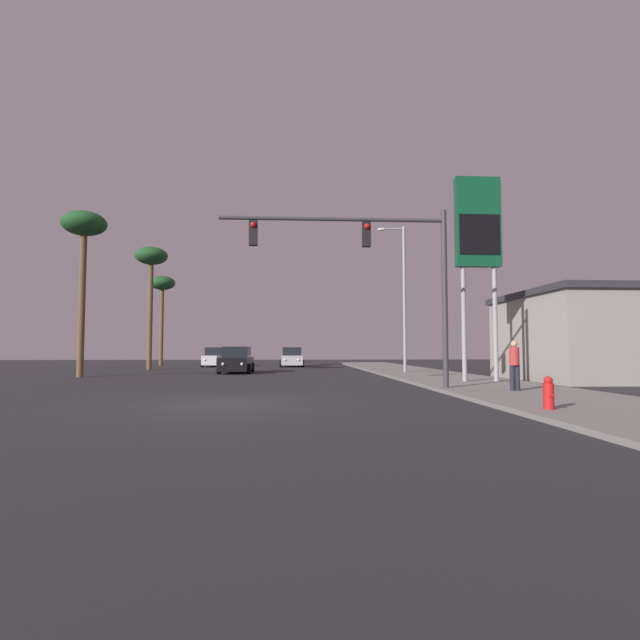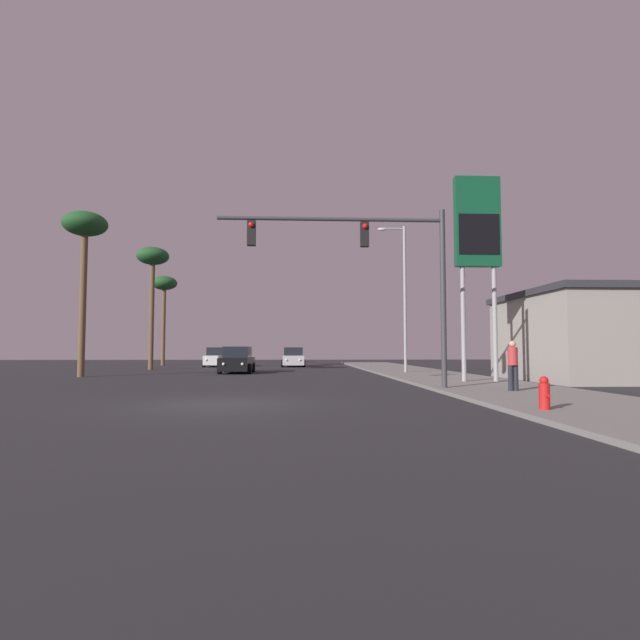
{
  "view_description": "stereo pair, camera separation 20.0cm",
  "coord_description": "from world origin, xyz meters",
  "px_view_note": "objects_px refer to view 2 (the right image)",
  "views": [
    {
      "loc": [
        1.87,
        -13.81,
        1.49
      ],
      "look_at": [
        3.36,
        12.84,
        3.08
      ],
      "focal_mm": 28.0,
      "sensor_mm": 36.0,
      "label": 1
    },
    {
      "loc": [
        2.07,
        -13.83,
        1.49
      ],
      "look_at": [
        3.36,
        12.84,
        3.08
      ],
      "focal_mm": 28.0,
      "sensor_mm": 36.0,
      "label": 2
    }
  ],
  "objects_px": {
    "palm_tree_near": "(85,233)",
    "fire_hydrant": "(544,393)",
    "car_silver": "(293,358)",
    "palm_tree_far": "(164,288)",
    "car_black": "(237,361)",
    "traffic_light_mast": "(377,259)",
    "gas_station_sign": "(477,233)",
    "pedestrian_on_sidewalk": "(513,363)",
    "street_lamp": "(403,291)",
    "car_white": "(217,358)",
    "palm_tree_mid": "(153,263)"
  },
  "relations": [
    {
      "from": "pedestrian_on_sidewalk",
      "to": "palm_tree_far",
      "type": "xyz_separation_m",
      "value": [
        -19.79,
        31.46,
        6.32
      ]
    },
    {
      "from": "traffic_light_mast",
      "to": "palm_tree_near",
      "type": "bearing_deg",
      "value": 145.54
    },
    {
      "from": "traffic_light_mast",
      "to": "palm_tree_near",
      "type": "relative_size",
      "value": 0.91
    },
    {
      "from": "pedestrian_on_sidewalk",
      "to": "palm_tree_far",
      "type": "relative_size",
      "value": 0.2
    },
    {
      "from": "car_white",
      "to": "traffic_light_mast",
      "type": "relative_size",
      "value": 0.52
    },
    {
      "from": "car_white",
      "to": "pedestrian_on_sidewalk",
      "type": "distance_m",
      "value": 31.3
    },
    {
      "from": "palm_tree_near",
      "to": "fire_hydrant",
      "type": "bearing_deg",
      "value": -43.65
    },
    {
      "from": "pedestrian_on_sidewalk",
      "to": "palm_tree_mid",
      "type": "relative_size",
      "value": 0.18
    },
    {
      "from": "gas_station_sign",
      "to": "palm_tree_mid",
      "type": "bearing_deg",
      "value": 138.68
    },
    {
      "from": "street_lamp",
      "to": "fire_hydrant",
      "type": "height_order",
      "value": "street_lamp"
    },
    {
      "from": "car_silver",
      "to": "palm_tree_near",
      "type": "relative_size",
      "value": 0.47
    },
    {
      "from": "street_lamp",
      "to": "gas_station_sign",
      "type": "height_order",
      "value": "same"
    },
    {
      "from": "car_silver",
      "to": "gas_station_sign",
      "type": "distance_m",
      "value": 24.54
    },
    {
      "from": "car_white",
      "to": "gas_station_sign",
      "type": "xyz_separation_m",
      "value": [
        14.89,
        -22.98,
        5.86
      ]
    },
    {
      "from": "palm_tree_far",
      "to": "car_white",
      "type": "bearing_deg",
      "value": -32.18
    },
    {
      "from": "car_white",
      "to": "pedestrian_on_sidewalk",
      "type": "xyz_separation_m",
      "value": [
        14.16,
        -27.92,
        0.27
      ]
    },
    {
      "from": "gas_station_sign",
      "to": "car_black",
      "type": "bearing_deg",
      "value": 137.39
    },
    {
      "from": "car_white",
      "to": "pedestrian_on_sidewalk",
      "type": "height_order",
      "value": "pedestrian_on_sidewalk"
    },
    {
      "from": "street_lamp",
      "to": "palm_tree_mid",
      "type": "relative_size",
      "value": 0.98
    },
    {
      "from": "car_silver",
      "to": "palm_tree_far",
      "type": "xyz_separation_m",
      "value": [
        -12.33,
        4.14,
        6.6
      ]
    },
    {
      "from": "car_silver",
      "to": "traffic_light_mast",
      "type": "bearing_deg",
      "value": 96.37
    },
    {
      "from": "car_silver",
      "to": "fire_hydrant",
      "type": "bearing_deg",
      "value": 99.78
    },
    {
      "from": "pedestrian_on_sidewalk",
      "to": "car_black",
      "type": "bearing_deg",
      "value": 124.95
    },
    {
      "from": "fire_hydrant",
      "to": "street_lamp",
      "type": "bearing_deg",
      "value": 87.39
    },
    {
      "from": "car_black",
      "to": "pedestrian_on_sidewalk",
      "type": "height_order",
      "value": "pedestrian_on_sidewalk"
    },
    {
      "from": "pedestrian_on_sidewalk",
      "to": "car_silver",
      "type": "bearing_deg",
      "value": 105.28
    },
    {
      "from": "car_silver",
      "to": "street_lamp",
      "type": "xyz_separation_m",
      "value": [
        6.78,
        -13.48,
        4.36
      ]
    },
    {
      "from": "traffic_light_mast",
      "to": "palm_tree_mid",
      "type": "xyz_separation_m",
      "value": [
        -13.74,
        20.03,
        3.23
      ]
    },
    {
      "from": "car_silver",
      "to": "palm_tree_far",
      "type": "bearing_deg",
      "value": -19.14
    },
    {
      "from": "car_black",
      "to": "traffic_light_mast",
      "type": "height_order",
      "value": "traffic_light_mast"
    },
    {
      "from": "traffic_light_mast",
      "to": "palm_tree_far",
      "type": "xyz_separation_m",
      "value": [
        -15.47,
        30.03,
        2.58
      ]
    },
    {
      "from": "car_white",
      "to": "pedestrian_on_sidewalk",
      "type": "bearing_deg",
      "value": 116.02
    },
    {
      "from": "traffic_light_mast",
      "to": "gas_station_sign",
      "type": "bearing_deg",
      "value": 34.81
    },
    {
      "from": "gas_station_sign",
      "to": "palm_tree_mid",
      "type": "relative_size",
      "value": 0.98
    },
    {
      "from": "car_silver",
      "to": "palm_tree_far",
      "type": "distance_m",
      "value": 14.58
    },
    {
      "from": "street_lamp",
      "to": "palm_tree_near",
      "type": "distance_m",
      "value": 18.62
    },
    {
      "from": "street_lamp",
      "to": "pedestrian_on_sidewalk",
      "type": "height_order",
      "value": "street_lamp"
    },
    {
      "from": "car_silver",
      "to": "gas_station_sign",
      "type": "xyz_separation_m",
      "value": [
        8.19,
        -22.38,
        5.86
      ]
    },
    {
      "from": "gas_station_sign",
      "to": "palm_tree_far",
      "type": "relative_size",
      "value": 1.06
    },
    {
      "from": "car_silver",
      "to": "pedestrian_on_sidewalk",
      "type": "bearing_deg",
      "value": 104.73
    },
    {
      "from": "traffic_light_mast",
      "to": "fire_hydrant",
      "type": "distance_m",
      "value": 8.31
    },
    {
      "from": "palm_tree_mid",
      "to": "car_silver",
      "type": "bearing_deg",
      "value": 28.92
    },
    {
      "from": "car_silver",
      "to": "palm_tree_far",
      "type": "relative_size",
      "value": 0.51
    },
    {
      "from": "car_white",
      "to": "gas_station_sign",
      "type": "relative_size",
      "value": 0.48
    },
    {
      "from": "car_white",
      "to": "palm_tree_far",
      "type": "distance_m",
      "value": 9.37
    },
    {
      "from": "car_silver",
      "to": "street_lamp",
      "type": "distance_m",
      "value": 15.7
    },
    {
      "from": "car_black",
      "to": "palm_tree_near",
      "type": "distance_m",
      "value": 11.51
    },
    {
      "from": "traffic_light_mast",
      "to": "gas_station_sign",
      "type": "height_order",
      "value": "gas_station_sign"
    },
    {
      "from": "traffic_light_mast",
      "to": "street_lamp",
      "type": "xyz_separation_m",
      "value": [
        3.63,
        12.41,
        0.34
      ]
    },
    {
      "from": "car_black",
      "to": "pedestrian_on_sidewalk",
      "type": "relative_size",
      "value": 2.59
    }
  ]
}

